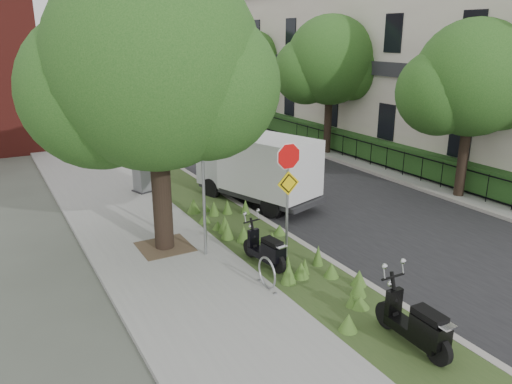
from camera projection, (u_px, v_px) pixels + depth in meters
ground at (342, 258)px, 13.46m from camera, size 120.00×120.00×0.00m
sidewalk_near at (98, 185)px, 19.77m from camera, size 3.50×60.00×0.12m
verge at (164, 176)px, 21.05m from camera, size 2.00×60.00×0.12m
kerb_near at (186, 172)px, 21.52m from camera, size 0.20×60.00×0.13m
road at (257, 164)px, 23.16m from camera, size 7.00×60.00×0.01m
kerb_far at (318, 154)px, 24.78m from camera, size 0.20×60.00×0.13m
footpath_far at (345, 150)px, 25.57m from camera, size 3.20×60.00×0.12m
street_tree_main at (151, 75)px, 12.48m from camera, size 6.21×5.54×7.66m
bare_post at (203, 183)px, 12.82m from camera, size 0.08×0.08×4.00m
bike_hoop at (267, 273)px, 11.55m from camera, size 0.06×0.78×0.77m
sign_assembly at (288, 177)px, 12.58m from camera, size 0.94×0.08×3.22m
fence_far at (330, 141)px, 24.92m from camera, size 0.04×24.00×1.00m
hedge_far at (341, 139)px, 25.24m from camera, size 1.00×24.00×1.10m
terrace_houses at (400, 66)px, 25.86m from camera, size 7.40×26.40×8.20m
far_tree_a at (470, 84)px, 17.14m from camera, size 4.60×4.10×6.22m
far_tree_b at (329, 65)px, 23.71m from camera, size 4.83×4.31×6.56m
far_tree_c at (249, 65)px, 30.49m from camera, size 4.37×3.89×5.93m
scooter_near at (420, 330)px, 9.23m from camera, size 0.40×1.89×0.90m
scooter_far at (268, 253)px, 12.58m from camera, size 0.48×1.67×0.80m
box_truck at (260, 167)px, 17.37m from camera, size 3.10×4.92×2.08m
utility_cabinet at (146, 174)px, 18.71m from camera, size 1.14×0.93×1.32m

